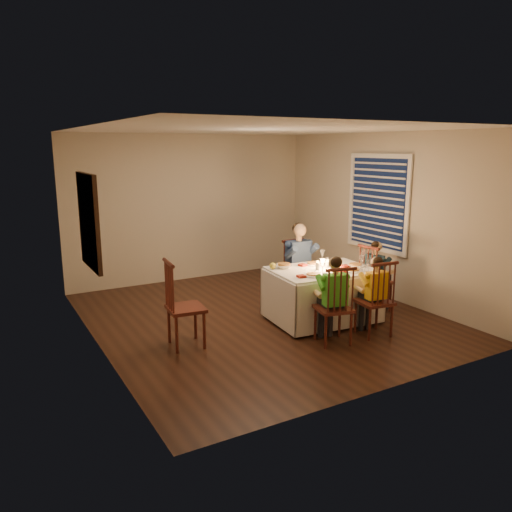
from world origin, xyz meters
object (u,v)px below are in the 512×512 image
child_yellow (372,334)px  serving_bowl (284,266)px  child_teal (374,310)px  chair_end (374,310)px  child_green (332,343)px  chair_adult (298,304)px  adult (298,304)px  chair_near_left (332,343)px  chair_extra (187,345)px  dining_table (322,284)px  chair_near_right (372,334)px

child_yellow → serving_bowl: serving_bowl is taller
child_teal → chair_end: bearing=-0.0°
child_green → serving_bowl: serving_bowl is taller
chair_adult → adult: (0.00, 0.00, 0.00)m
chair_end → chair_near_left: bearing=112.7°
adult → child_yellow: (0.12, -1.51, 0.00)m
chair_extra → child_yellow: 2.38m
child_yellow → chair_near_left: bearing=3.4°
chair_end → dining_table: bearing=82.0°
child_yellow → serving_bowl: (-0.67, 1.09, 0.76)m
chair_near_right → chair_end: 1.00m
dining_table → chair_adult: bearing=85.9°
chair_extra → adult: bearing=-66.6°
adult → child_green: (-0.50, -1.47, 0.00)m
dining_table → chair_end: bearing=1.8°
chair_near_left → child_green: 0.00m
child_green → child_yellow: (0.62, -0.04, 0.00)m
child_green → serving_bowl: bearing=-74.3°
dining_table → child_yellow: size_ratio=1.44×
chair_near_left → chair_near_right: 0.62m
chair_extra → child_green: (1.60, -0.81, 0.00)m
chair_near_left → chair_extra: bearing=-13.6°
child_green → chair_near_left: bearing=-0.0°
chair_end → serving_bowl: bearing=70.3°
child_green → chair_end: bearing=-139.3°
chair_near_left → serving_bowl: (-0.05, 1.05, 0.76)m
chair_adult → child_yellow: child_yellow is taller
serving_bowl → chair_near_right: bearing=-58.4°
child_yellow → adult: bearing=-78.3°
chair_extra → child_green: bearing=-110.8°
chair_adult → chair_near_right: 1.52m
chair_near_right → serving_bowl: 1.49m
child_green → child_yellow: child_green is taller
child_yellow → chair_end: bearing=-126.6°
adult → serving_bowl: (-0.55, -0.42, 0.76)m
chair_end → child_yellow: (-0.69, -0.73, 0.00)m
chair_near_left → chair_near_right: (0.62, -0.04, 0.00)m
chair_end → child_green: bearing=112.7°
child_yellow → child_green: bearing=3.4°
adult → child_green: bearing=-108.2°
child_yellow → child_teal: (0.69, 0.73, 0.00)m
child_teal → chair_extra: bearing=82.8°
chair_adult → child_teal: size_ratio=0.95×
chair_near_left → child_teal: 1.48m
chair_adult → adult: adult is taller
child_yellow → serving_bowl: bearing=-51.3°
chair_near_right → child_teal: 1.00m
child_yellow → serving_bowl: 1.49m
adult → child_green: size_ratio=1.15×
chair_adult → child_teal: bearing=-43.4°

